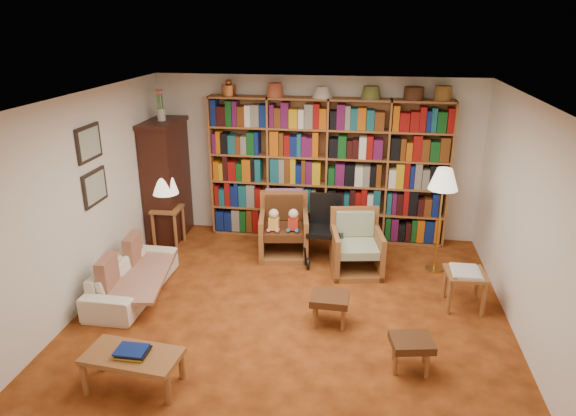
% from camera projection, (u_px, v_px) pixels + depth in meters
% --- Properties ---
extents(floor, '(5.00, 5.00, 0.00)m').
position_uv_depth(floor, '(292.00, 313.00, 6.09)').
color(floor, '#A54C19').
rests_on(floor, ground).
extents(ceiling, '(5.00, 5.00, 0.00)m').
position_uv_depth(ceiling, '(293.00, 100.00, 5.22)').
color(ceiling, silver).
rests_on(ceiling, wall_back).
extents(wall_back, '(5.00, 0.00, 5.00)m').
position_uv_depth(wall_back, '(315.00, 158.00, 7.97)').
color(wall_back, white).
rests_on(wall_back, floor).
extents(wall_front, '(5.00, 0.00, 5.00)m').
position_uv_depth(wall_front, '(237.00, 351.00, 3.34)').
color(wall_front, white).
rests_on(wall_front, floor).
extents(wall_left, '(0.00, 5.00, 5.00)m').
position_uv_depth(wall_left, '(81.00, 203.00, 6.01)').
color(wall_left, white).
rests_on(wall_left, floor).
extents(wall_right, '(0.00, 5.00, 5.00)m').
position_uv_depth(wall_right, '(531.00, 228.00, 5.30)').
color(wall_right, white).
rests_on(wall_right, floor).
extents(bookshelf, '(3.60, 0.30, 2.42)m').
position_uv_depth(bookshelf, '(327.00, 166.00, 7.81)').
color(bookshelf, brown).
rests_on(bookshelf, floor).
extents(curio_cabinet, '(0.50, 0.95, 2.40)m').
position_uv_depth(curio_cabinet, '(167.00, 179.00, 7.93)').
color(curio_cabinet, black).
rests_on(curio_cabinet, floor).
extents(framed_pictures, '(0.03, 0.52, 0.97)m').
position_uv_depth(framed_pictures, '(92.00, 166.00, 6.16)').
color(framed_pictures, black).
rests_on(framed_pictures, wall_left).
extents(sofa, '(1.56, 0.62, 0.46)m').
position_uv_depth(sofa, '(133.00, 277.00, 6.44)').
color(sofa, silver).
rests_on(sofa, floor).
extents(sofa_throw, '(0.99, 1.54, 0.04)m').
position_uv_depth(sofa_throw, '(136.00, 273.00, 6.41)').
color(sofa_throw, beige).
rests_on(sofa_throw, sofa).
extents(cushion_left, '(0.16, 0.40, 0.40)m').
position_uv_depth(cushion_left, '(133.00, 249.00, 6.71)').
color(cushion_left, maroon).
rests_on(cushion_left, sofa).
extents(cushion_right, '(0.16, 0.42, 0.41)m').
position_uv_depth(cushion_right, '(107.00, 274.00, 6.06)').
color(cushion_right, maroon).
rests_on(cushion_right, sofa).
extents(side_table_lamp, '(0.44, 0.44, 0.61)m').
position_uv_depth(side_table_lamp, '(168.00, 217.00, 7.78)').
color(side_table_lamp, brown).
rests_on(side_table_lamp, floor).
extents(table_lamp, '(0.39, 0.39, 0.53)m').
position_uv_depth(table_lamp, '(165.00, 185.00, 7.60)').
color(table_lamp, gold).
rests_on(table_lamp, side_table_lamp).
extents(armchair_leather, '(0.82, 0.85, 0.90)m').
position_uv_depth(armchair_leather, '(285.00, 229.00, 7.56)').
color(armchair_leather, brown).
rests_on(armchair_leather, floor).
extents(armchair_sage, '(0.79, 0.81, 0.84)m').
position_uv_depth(armchair_sage, '(357.00, 248.00, 7.06)').
color(armchair_sage, brown).
rests_on(armchair_sage, floor).
extents(wheelchair, '(0.55, 0.76, 0.95)m').
position_uv_depth(wheelchair, '(325.00, 231.00, 7.33)').
color(wheelchair, black).
rests_on(wheelchair, floor).
extents(floor_lamp, '(0.39, 0.39, 1.46)m').
position_uv_depth(floor_lamp, '(443.00, 183.00, 6.70)').
color(floor_lamp, gold).
rests_on(floor_lamp, floor).
extents(side_table_papers, '(0.49, 0.49, 0.49)m').
position_uv_depth(side_table_papers, '(465.00, 278.00, 6.09)').
color(side_table_papers, brown).
rests_on(side_table_papers, floor).
extents(footstool_a, '(0.43, 0.37, 0.36)m').
position_uv_depth(footstool_a, '(330.00, 301.00, 5.78)').
color(footstool_a, '#532C16').
rests_on(footstool_a, floor).
extents(footstool_b, '(0.46, 0.41, 0.34)m').
position_uv_depth(footstool_b, '(412.00, 344.00, 5.03)').
color(footstool_b, '#532C16').
rests_on(footstool_b, floor).
extents(coffee_table, '(0.93, 0.53, 0.41)m').
position_uv_depth(coffee_table, '(132.00, 358.00, 4.78)').
color(coffee_table, brown).
rests_on(coffee_table, floor).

